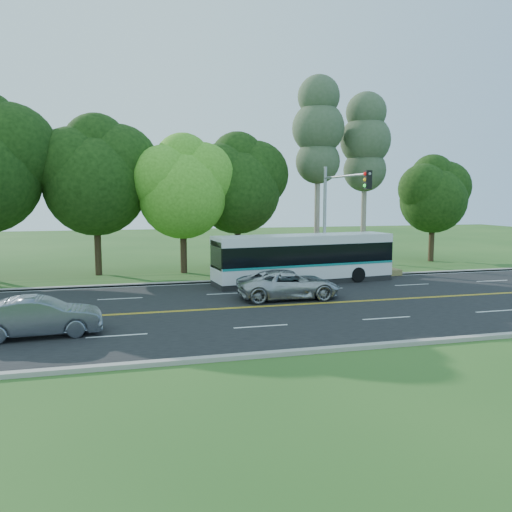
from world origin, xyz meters
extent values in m
plane|color=#25511B|center=(0.00, 0.00, 0.00)|extent=(120.00, 120.00, 0.00)
cube|color=black|center=(0.00, 0.00, 0.01)|extent=(60.00, 14.00, 0.02)
cube|color=#9C968D|center=(0.00, 7.15, 0.07)|extent=(60.00, 0.30, 0.15)
cube|color=#9C968D|center=(0.00, -7.15, 0.07)|extent=(60.00, 0.30, 0.15)
cube|color=#25511B|center=(0.00, 9.00, 0.05)|extent=(60.00, 4.00, 0.10)
cube|color=gold|center=(0.00, -0.08, 0.02)|extent=(57.00, 0.10, 0.00)
cube|color=gold|center=(0.00, 0.08, 0.02)|extent=(57.00, 0.10, 0.00)
cube|color=silver|center=(-6.00, -3.50, 0.02)|extent=(2.20, 0.12, 0.00)
cube|color=silver|center=(-0.50, -3.50, 0.02)|extent=(2.20, 0.12, 0.00)
cube|color=silver|center=(5.00, -3.50, 0.02)|extent=(2.20, 0.12, 0.00)
cube|color=silver|center=(10.50, -3.50, 0.02)|extent=(2.20, 0.12, 0.00)
cube|color=silver|center=(-11.50, 3.50, 0.02)|extent=(2.20, 0.12, 0.00)
cube|color=silver|center=(-6.00, 3.50, 0.02)|extent=(2.20, 0.12, 0.00)
cube|color=silver|center=(-0.50, 3.50, 0.02)|extent=(2.20, 0.12, 0.00)
cube|color=silver|center=(5.00, 3.50, 0.02)|extent=(2.20, 0.12, 0.00)
cube|color=silver|center=(10.50, 3.50, 0.02)|extent=(2.20, 0.12, 0.00)
cube|color=silver|center=(16.00, 3.50, 0.02)|extent=(2.20, 0.12, 0.00)
cube|color=silver|center=(0.00, 6.85, 0.02)|extent=(57.00, 0.12, 0.00)
cube|color=silver|center=(0.00, -6.85, 0.02)|extent=(57.00, 0.12, 0.00)
sphere|color=black|center=(-12.38, 11.30, 7.92)|extent=(5.76, 5.76, 5.76)
cylinder|color=black|center=(-7.50, 12.00, 1.80)|extent=(0.44, 0.44, 3.60)
sphere|color=black|center=(-7.50, 12.00, 5.91)|extent=(6.60, 6.60, 6.60)
sphere|color=black|center=(-6.02, 12.30, 7.23)|extent=(5.28, 5.28, 5.28)
sphere|color=black|center=(-8.82, 11.80, 7.06)|extent=(4.95, 4.95, 4.95)
sphere|color=black|center=(-7.40, 12.40, 8.38)|extent=(4.29, 4.29, 4.29)
cylinder|color=black|center=(-2.00, 11.00, 1.62)|extent=(0.44, 0.44, 3.24)
sphere|color=#41891C|center=(-2.00, 11.00, 5.27)|extent=(5.80, 5.80, 5.80)
sphere|color=#41891C|center=(-0.69, 11.30, 6.43)|extent=(4.64, 4.64, 4.64)
sphere|color=#41891C|center=(-3.16, 10.80, 6.29)|extent=(4.35, 4.35, 4.35)
sphere|color=#41891C|center=(-1.90, 11.40, 7.45)|extent=(3.77, 3.77, 3.77)
cylinder|color=black|center=(2.00, 12.50, 1.71)|extent=(0.44, 0.44, 3.42)
sphere|color=black|center=(2.00, 12.50, 5.52)|extent=(6.00, 6.00, 6.00)
sphere|color=black|center=(3.35, 12.80, 6.72)|extent=(4.80, 4.80, 4.80)
sphere|color=black|center=(0.80, 12.30, 6.57)|extent=(4.50, 4.50, 4.50)
sphere|color=black|center=(2.10, 12.90, 7.77)|extent=(3.90, 3.90, 3.90)
cylinder|color=gray|center=(8.00, 12.50, 4.90)|extent=(0.40, 0.40, 9.80)
sphere|color=#3D5334|center=(8.00, 12.50, 7.70)|extent=(3.23, 3.23, 3.23)
sphere|color=#3D5334|center=(8.00, 12.50, 10.08)|extent=(3.80, 3.80, 3.80)
sphere|color=#3D5334|center=(8.00, 12.50, 12.32)|extent=(3.04, 3.04, 3.04)
cylinder|color=gray|center=(12.00, 13.00, 4.55)|extent=(0.40, 0.40, 9.10)
sphere|color=#3D5334|center=(12.00, 13.00, 7.15)|extent=(3.23, 3.23, 3.23)
sphere|color=#3D5334|center=(12.00, 13.00, 9.36)|extent=(3.80, 3.80, 3.80)
sphere|color=#3D5334|center=(12.00, 13.00, 11.44)|extent=(3.04, 3.04, 3.04)
cylinder|color=black|center=(18.00, 13.00, 1.53)|extent=(0.44, 0.44, 3.06)
sphere|color=black|center=(18.00, 13.00, 4.88)|extent=(5.20, 5.20, 5.20)
sphere|color=black|center=(19.17, 13.30, 5.92)|extent=(4.16, 4.16, 4.16)
sphere|color=black|center=(16.96, 12.80, 5.79)|extent=(3.90, 3.90, 3.90)
sphere|color=black|center=(18.10, 13.40, 6.83)|extent=(3.38, 3.38, 3.38)
sphere|color=#9F0D42|center=(3.00, 8.20, 0.75)|extent=(1.50, 1.50, 1.50)
sphere|color=#9F0D42|center=(4.00, 8.20, 0.75)|extent=(1.50, 1.50, 1.50)
sphere|color=#9F0D42|center=(5.00, 8.20, 0.75)|extent=(1.50, 1.50, 1.50)
sphere|color=#9F0D42|center=(6.00, 8.20, 0.75)|extent=(1.50, 1.50, 1.50)
sphere|color=#9F0D42|center=(7.00, 8.20, 0.75)|extent=(1.50, 1.50, 1.50)
sphere|color=#9F0D42|center=(8.00, 8.20, 0.75)|extent=(1.50, 1.50, 1.50)
sphere|color=#9F0D42|center=(9.00, 8.20, 0.75)|extent=(1.50, 1.50, 1.50)
sphere|color=#9F0D42|center=(10.00, 8.20, 0.75)|extent=(1.50, 1.50, 1.50)
sphere|color=#9F0D42|center=(11.00, 8.20, 0.75)|extent=(1.50, 1.50, 1.50)
cube|color=brown|center=(10.00, 7.40, 0.20)|extent=(3.50, 1.40, 0.40)
cylinder|color=#919399|center=(6.50, 7.30, 3.50)|extent=(0.20, 0.20, 7.00)
cylinder|color=#919399|center=(6.50, 4.30, 6.30)|extent=(0.14, 6.00, 0.14)
cube|color=black|center=(6.50, 1.50, 6.00)|extent=(0.32, 0.28, 0.95)
sphere|color=red|center=(6.33, 1.50, 6.30)|extent=(0.18, 0.18, 0.18)
sphere|color=yellow|center=(6.33, 1.50, 6.00)|extent=(0.18, 0.18, 0.18)
sphere|color=#19D833|center=(6.33, 1.50, 5.70)|extent=(0.18, 0.18, 0.18)
cube|color=silver|center=(4.61, 5.80, 0.79)|extent=(11.17, 3.64, 0.91)
cube|color=black|center=(4.61, 5.80, 1.81)|extent=(11.12, 3.68, 1.13)
cube|color=silver|center=(4.61, 5.80, 2.63)|extent=(11.17, 3.64, 0.51)
cube|color=#0D7B78|center=(4.61, 5.80, 1.19)|extent=(11.12, 3.69, 0.13)
cube|color=black|center=(-0.80, 5.14, 1.90)|extent=(0.32, 2.14, 1.56)
cube|color=#19E54C|center=(-0.79, 5.14, 2.78)|extent=(0.22, 1.39, 0.20)
cube|color=black|center=(4.61, 5.80, 0.18)|extent=(11.16, 3.55, 0.32)
cylinder|color=black|center=(1.26, 4.29, 0.48)|extent=(0.94, 0.36, 0.91)
cylinder|color=black|center=(1.00, 6.46, 0.48)|extent=(0.94, 0.36, 0.91)
cylinder|color=black|center=(7.79, 5.09, 0.48)|extent=(0.94, 0.36, 0.91)
cylinder|color=black|center=(7.53, 7.26, 0.48)|extent=(0.94, 0.36, 0.91)
imported|color=#525964|center=(-8.74, -2.86, 0.75)|extent=(4.51, 1.86, 1.45)
imported|color=#B1B3B6|center=(2.26, 1.50, 0.74)|extent=(5.24, 2.53, 1.44)
camera|label=1|loc=(-5.42, -22.13, 5.09)|focal=35.00mm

